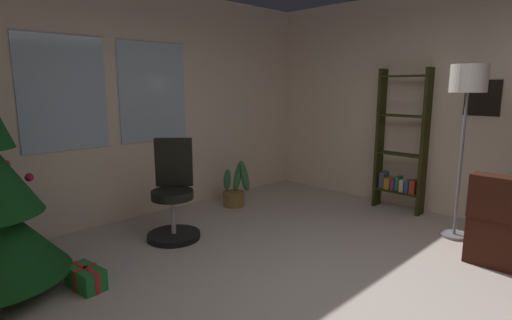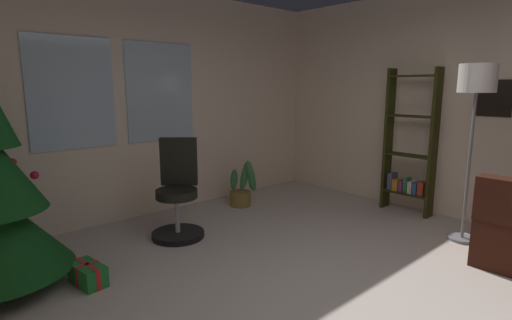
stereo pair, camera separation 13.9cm
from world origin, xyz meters
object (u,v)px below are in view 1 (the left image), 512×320
bookshelf (401,150)px  potted_plant (236,189)px  floor_lamp (468,92)px  office_chair (173,199)px  gift_box_green (86,278)px

bookshelf → potted_plant: (-1.38, 1.64, -0.58)m
bookshelf → floor_lamp: (-0.47, -0.88, 0.75)m
bookshelf → potted_plant: bookshelf is taller
office_chair → bookshelf: (2.63, -1.25, 0.38)m
office_chair → floor_lamp: floor_lamp is taller
office_chair → potted_plant: (1.25, 0.39, -0.19)m
gift_box_green → bookshelf: bookshelf is taller
office_chair → bookshelf: bearing=-25.4°
gift_box_green → floor_lamp: bearing=-27.1°
potted_plant → bookshelf: bearing=-49.8°
gift_box_green → potted_plant: potted_plant is taller
bookshelf → potted_plant: bearing=130.2°
potted_plant → office_chair: bearing=-162.6°
floor_lamp → potted_plant: bearing=109.8°
office_chair → floor_lamp: bearing=-44.7°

